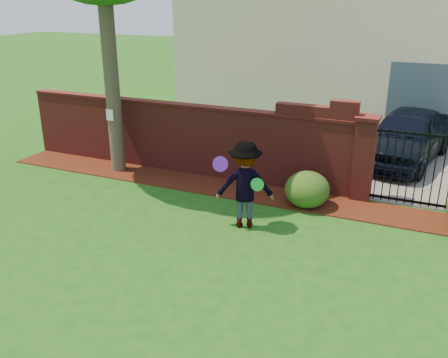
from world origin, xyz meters
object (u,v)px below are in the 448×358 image
at_px(car, 404,138).
at_px(frisbee_green, 257,184).
at_px(man, 245,185).
at_px(frisbee_purple, 220,164).

height_order(car, frisbee_green, car).
bearing_deg(man, car, -136.98).
distance_m(man, frisbee_green, 0.36).
xyz_separation_m(car, frisbee_purple, (-2.87, -5.45, 0.61)).
bearing_deg(car, frisbee_green, -100.67).
bearing_deg(frisbee_green, man, 154.68).
bearing_deg(frisbee_purple, car, 62.20).
xyz_separation_m(man, frisbee_green, (0.30, -0.14, 0.12)).
relative_size(man, frisbee_green, 6.84).
bearing_deg(frisbee_purple, frisbee_green, 9.54).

